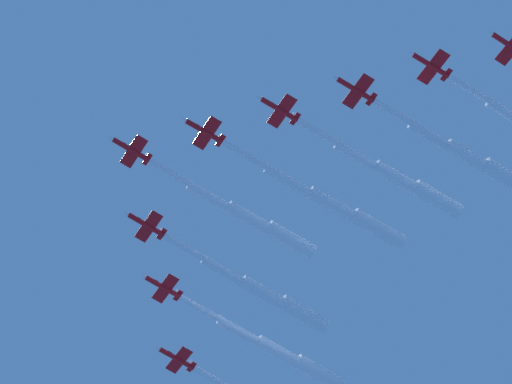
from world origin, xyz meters
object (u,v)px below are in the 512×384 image
at_px(jet_starboard_inner, 264,292).
at_px(jet_port_mid, 397,177).
at_px(jet_port_outer, 467,156).
at_px(jet_lead, 250,218).
at_px(jet_port_inner, 334,205).
at_px(jet_starboard_mid, 280,352).

height_order(jet_starboard_inner, jet_port_mid, jet_port_mid).
xyz_separation_m(jet_port_mid, jet_port_outer, (4.51, 14.60, -1.32)).
relative_size(jet_lead, jet_port_outer, 1.04).
relative_size(jet_lead, jet_port_inner, 0.92).
relative_size(jet_port_mid, jet_port_outer, 1.04).
bearing_deg(jet_starboard_inner, jet_port_mid, 50.24).
xyz_separation_m(jet_port_mid, jet_starboard_mid, (-40.80, -26.59, 1.87)).
bearing_deg(jet_port_inner, jet_lead, -98.10).
distance_m(jet_lead, jet_port_inner, 18.40).
relative_size(jet_starboard_inner, jet_port_outer, 1.05).
bearing_deg(jet_starboard_mid, jet_starboard_inner, -9.72).
relative_size(jet_port_mid, jet_starboard_mid, 0.97).
xyz_separation_m(jet_port_inner, jet_starboard_mid, (-35.45, -13.14, 2.58)).
distance_m(jet_starboard_inner, jet_starboard_mid, 16.94).
relative_size(jet_starboard_inner, jet_starboard_mid, 0.97).
bearing_deg(jet_lead, jet_starboard_mid, 171.35).
bearing_deg(jet_starboard_mid, jet_port_outer, 42.27).
height_order(jet_lead, jet_port_inner, jet_lead).
xyz_separation_m(jet_starboard_mid, jet_port_outer, (45.31, 41.18, -3.19)).
height_order(jet_port_mid, jet_starboard_mid, jet_starboard_mid).
bearing_deg(jet_port_inner, jet_port_outer, 70.62).
distance_m(jet_lead, jet_starboard_inner, 16.85).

